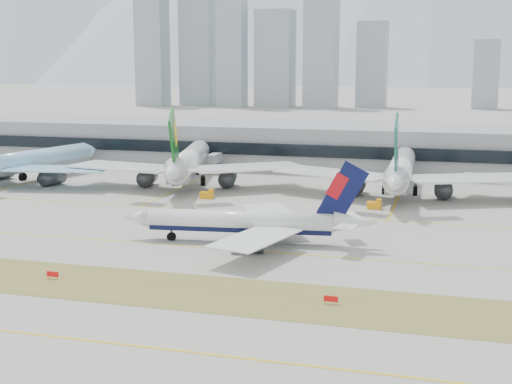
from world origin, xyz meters
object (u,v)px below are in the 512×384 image
(widebody_eva, at_px, (188,163))
(terminal, at_px, (328,145))
(widebody_korean, at_px, (28,162))
(taxiing_airliner, at_px, (249,223))
(widebody_cathay, at_px, (400,172))

(widebody_eva, xyz_separation_m, terminal, (33.20, 51.94, 0.71))
(widebody_korean, xyz_separation_m, terminal, (83.32, 58.71, 1.36))
(taxiing_airliner, distance_m, widebody_eva, 72.31)
(widebody_eva, bearing_deg, widebody_cathay, -102.05)
(widebody_korean, height_order, widebody_eva, widebody_eva)
(widebody_korean, relative_size, terminal, 0.23)
(taxiing_airliner, xyz_separation_m, widebody_eva, (-37.19, 61.97, 2.52))
(widebody_korean, height_order, terminal, widebody_korean)
(taxiing_airliner, distance_m, terminal, 114.02)
(widebody_eva, height_order, terminal, widebody_eva)
(widebody_korean, distance_m, widebody_eva, 50.59)
(widebody_eva, xyz_separation_m, widebody_cathay, (62.60, 0.94, -0.14))
(widebody_cathay, bearing_deg, widebody_eva, 89.35)
(taxiing_airliner, height_order, widebody_eva, widebody_eva)
(taxiing_airliner, height_order, terminal, taxiing_airliner)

